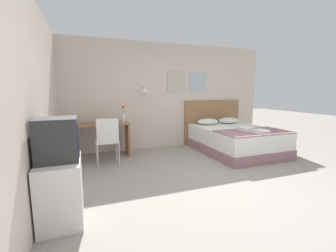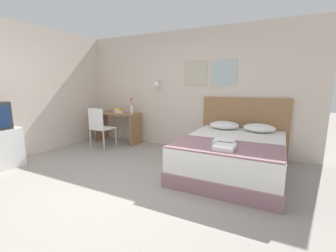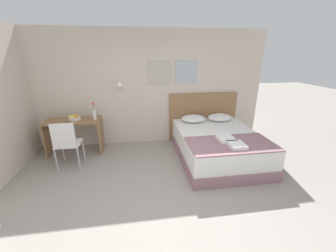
{
  "view_description": "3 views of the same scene",
  "coord_description": "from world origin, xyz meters",
  "px_view_note": "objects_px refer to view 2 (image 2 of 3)",
  "views": [
    {
      "loc": [
        -1.93,
        -2.88,
        1.46
      ],
      "look_at": [
        -0.33,
        1.41,
        0.74
      ],
      "focal_mm": 24.0,
      "sensor_mm": 36.0,
      "label": 1
    },
    {
      "loc": [
        2.11,
        -2.2,
        1.47
      ],
      "look_at": [
        0.24,
        1.46,
        0.7
      ],
      "focal_mm": 24.0,
      "sensor_mm": 36.0,
      "label": 2
    },
    {
      "loc": [
        -0.18,
        -2.24,
        2.13
      ],
      "look_at": [
        0.33,
        1.11,
        0.92
      ],
      "focal_mm": 22.0,
      "sensor_mm": 36.0,
      "label": 3
    }
  ],
  "objects_px": {
    "headboard": "(243,127)",
    "flower_vase": "(132,108)",
    "pillow_left": "(224,125)",
    "desk": "(118,122)",
    "folded_towel_near_foot": "(225,141)",
    "bed": "(232,156)",
    "desk_chair": "(99,125)",
    "throw_blanket": "(225,147)",
    "fruit_bowl": "(119,111)",
    "pillow_right": "(259,128)",
    "folded_towel_mid_bed": "(225,147)"
  },
  "relations": [
    {
      "from": "bed",
      "to": "folded_towel_near_foot",
      "type": "height_order",
      "value": "folded_towel_near_foot"
    },
    {
      "from": "flower_vase",
      "to": "folded_towel_mid_bed",
      "type": "bearing_deg",
      "value": -29.22
    },
    {
      "from": "folded_towel_near_foot",
      "to": "desk_chair",
      "type": "xyz_separation_m",
      "value": [
        -2.94,
        0.5,
        -0.08
      ]
    },
    {
      "from": "desk_chair",
      "to": "pillow_right",
      "type": "bearing_deg",
      "value": 12.15
    },
    {
      "from": "folded_towel_near_foot",
      "to": "flower_vase",
      "type": "distance_m",
      "value": 2.77
    },
    {
      "from": "desk",
      "to": "pillow_right",
      "type": "bearing_deg",
      "value": 0.38
    },
    {
      "from": "desk",
      "to": "fruit_bowl",
      "type": "xyz_separation_m",
      "value": [
        0.04,
        0.02,
        0.28
      ]
    },
    {
      "from": "desk",
      "to": "flower_vase",
      "type": "bearing_deg",
      "value": -4.67
    },
    {
      "from": "folded_towel_mid_bed",
      "to": "flower_vase",
      "type": "height_order",
      "value": "flower_vase"
    },
    {
      "from": "pillow_right",
      "to": "flower_vase",
      "type": "distance_m",
      "value": 2.88
    },
    {
      "from": "pillow_right",
      "to": "folded_towel_mid_bed",
      "type": "bearing_deg",
      "value": -101.09
    },
    {
      "from": "throw_blanket",
      "to": "flower_vase",
      "type": "height_order",
      "value": "flower_vase"
    },
    {
      "from": "bed",
      "to": "flower_vase",
      "type": "bearing_deg",
      "value": 164.7
    },
    {
      "from": "throw_blanket",
      "to": "desk",
      "type": "height_order",
      "value": "desk"
    },
    {
      "from": "folded_towel_near_foot",
      "to": "pillow_right",
      "type": "bearing_deg",
      "value": 73.34
    },
    {
      "from": "pillow_right",
      "to": "pillow_left",
      "type": "bearing_deg",
      "value": 180.0
    },
    {
      "from": "pillow_right",
      "to": "headboard",
      "type": "bearing_deg",
      "value": 136.82
    },
    {
      "from": "bed",
      "to": "flower_vase",
      "type": "height_order",
      "value": "flower_vase"
    },
    {
      "from": "headboard",
      "to": "flower_vase",
      "type": "height_order",
      "value": "headboard"
    },
    {
      "from": "headboard",
      "to": "throw_blanket",
      "type": "height_order",
      "value": "headboard"
    },
    {
      "from": "headboard",
      "to": "fruit_bowl",
      "type": "xyz_separation_m",
      "value": [
        -2.98,
        -0.31,
        0.2
      ]
    },
    {
      "from": "bed",
      "to": "desk_chair",
      "type": "distance_m",
      "value": 2.99
    },
    {
      "from": "desk_chair",
      "to": "fruit_bowl",
      "type": "relative_size",
      "value": 3.62
    },
    {
      "from": "pillow_left",
      "to": "desk",
      "type": "xyz_separation_m",
      "value": [
        -2.7,
        -0.02,
        -0.13
      ]
    },
    {
      "from": "throw_blanket",
      "to": "desk",
      "type": "relative_size",
      "value": 1.33
    },
    {
      "from": "pillow_left",
      "to": "throw_blanket",
      "type": "bearing_deg",
      "value": -76.48
    },
    {
      "from": "bed",
      "to": "pillow_left",
      "type": "distance_m",
      "value": 0.91
    },
    {
      "from": "throw_blanket",
      "to": "desk",
      "type": "distance_m",
      "value": 3.31
    },
    {
      "from": "headboard",
      "to": "folded_towel_mid_bed",
      "type": "distance_m",
      "value": 1.81
    },
    {
      "from": "desk_chair",
      "to": "throw_blanket",
      "type": "bearing_deg",
      "value": -12.25
    },
    {
      "from": "folded_towel_mid_bed",
      "to": "pillow_right",
      "type": "bearing_deg",
      "value": 78.91
    },
    {
      "from": "throw_blanket",
      "to": "flower_vase",
      "type": "xyz_separation_m",
      "value": [
        -2.55,
        1.3,
        0.31
      ]
    },
    {
      "from": "folded_towel_near_foot",
      "to": "bed",
      "type": "bearing_deg",
      "value": 85.41
    },
    {
      "from": "flower_vase",
      "to": "desk_chair",
      "type": "bearing_deg",
      "value": -123.58
    },
    {
      "from": "headboard",
      "to": "flower_vase",
      "type": "relative_size",
      "value": 4.51
    },
    {
      "from": "pillow_left",
      "to": "pillow_right",
      "type": "relative_size",
      "value": 1.0
    },
    {
      "from": "pillow_left",
      "to": "folded_towel_near_foot",
      "type": "height_order",
      "value": "pillow_left"
    },
    {
      "from": "headboard",
      "to": "pillow_left",
      "type": "bearing_deg",
      "value": -136.82
    },
    {
      "from": "bed",
      "to": "flower_vase",
      "type": "xyz_separation_m",
      "value": [
        -2.55,
        0.7,
        0.61
      ]
    },
    {
      "from": "headboard",
      "to": "folded_towel_near_foot",
      "type": "xyz_separation_m",
      "value": [
        -0.04,
        -1.52,
        0.04
      ]
    },
    {
      "from": "folded_towel_near_foot",
      "to": "desk",
      "type": "distance_m",
      "value": 3.22
    },
    {
      "from": "headboard",
      "to": "fruit_bowl",
      "type": "relative_size",
      "value": 6.54
    },
    {
      "from": "headboard",
      "to": "desk",
      "type": "xyz_separation_m",
      "value": [
        -3.02,
        -0.33,
        -0.07
      ]
    },
    {
      "from": "folded_towel_near_foot",
      "to": "desk_chair",
      "type": "distance_m",
      "value": 2.98
    },
    {
      "from": "headboard",
      "to": "pillow_left",
      "type": "xyz_separation_m",
      "value": [
        -0.33,
        -0.31,
        0.06
      ]
    },
    {
      "from": "headboard",
      "to": "folded_towel_mid_bed",
      "type": "relative_size",
      "value": 5.53
    },
    {
      "from": "folded_towel_mid_bed",
      "to": "flower_vase",
      "type": "distance_m",
      "value": 2.97
    },
    {
      "from": "pillow_left",
      "to": "desk",
      "type": "distance_m",
      "value": 2.7
    },
    {
      "from": "pillow_left",
      "to": "folded_towel_mid_bed",
      "type": "height_order",
      "value": "pillow_left"
    },
    {
      "from": "folded_towel_near_foot",
      "to": "fruit_bowl",
      "type": "xyz_separation_m",
      "value": [
        -2.94,
        1.21,
        0.17
      ]
    }
  ]
}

